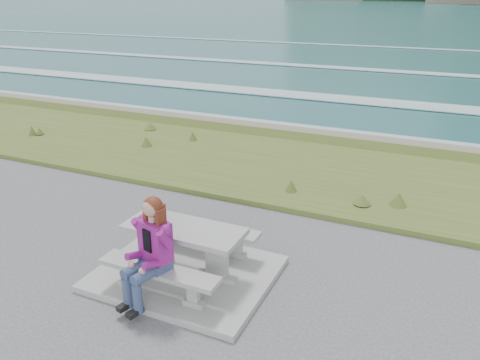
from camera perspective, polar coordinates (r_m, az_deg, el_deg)
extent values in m
cube|color=#979793|center=(7.37, -6.59, -11.22)|extent=(2.60, 2.10, 0.10)
cube|color=#979793|center=(7.58, -10.18, -9.62)|extent=(0.62, 0.12, 0.08)
cube|color=#979793|center=(7.43, -10.33, -7.68)|extent=(0.34, 0.09, 0.51)
cube|color=#979793|center=(7.29, -10.49, -5.66)|extent=(0.62, 0.12, 0.08)
cube|color=#979793|center=(7.09, -2.78, -11.66)|extent=(0.62, 0.12, 0.08)
cube|color=#979793|center=(6.93, -2.83, -9.63)|extent=(0.34, 0.09, 0.51)
cube|color=#979793|center=(6.78, -2.88, -7.51)|extent=(0.62, 0.12, 0.08)
cube|color=#979793|center=(6.98, -6.85, -5.99)|extent=(1.80, 0.75, 0.08)
cube|color=#979793|center=(7.11, -13.40, -12.21)|extent=(0.30, 0.12, 0.08)
cube|color=#979793|center=(7.03, -13.50, -11.20)|extent=(0.17, 0.09, 0.22)
cube|color=#979793|center=(6.95, -13.61, -10.16)|extent=(0.30, 0.12, 0.08)
cube|color=#979793|center=(6.59, -5.65, -14.69)|extent=(0.30, 0.12, 0.08)
cube|color=#979793|center=(6.50, -5.70, -13.63)|extent=(0.17, 0.09, 0.22)
cube|color=#979793|center=(6.42, -5.75, -12.53)|extent=(0.30, 0.12, 0.08)
cube|color=#979793|center=(6.63, -9.90, -10.78)|extent=(1.80, 0.35, 0.07)
cube|color=#979793|center=(8.08, -7.39, -7.32)|extent=(0.30, 0.12, 0.08)
cube|color=#979793|center=(8.00, -7.44, -6.38)|extent=(0.17, 0.09, 0.22)
cube|color=#979793|center=(7.93, -7.49, -5.43)|extent=(0.30, 0.12, 0.08)
cube|color=#979793|center=(7.62, -0.36, -9.03)|extent=(0.30, 0.12, 0.08)
cube|color=#979793|center=(7.55, -0.36, -8.05)|extent=(0.17, 0.09, 0.22)
cube|color=#979793|center=(7.47, -0.36, -7.05)|extent=(0.30, 0.12, 0.08)
cube|color=#979793|center=(7.65, -4.06, -5.73)|extent=(1.80, 0.35, 0.07)
cube|color=#415B22|center=(11.49, 6.22, 1.08)|extent=(160.00, 4.50, 0.22)
cube|color=#6B6450|center=(14.13, 10.01, 4.88)|extent=(160.00, 0.80, 2.20)
plane|color=#215B5F|center=(435.28, 25.57, 19.15)|extent=(1600.00, 1600.00, 0.00)
cube|color=silver|center=(20.35, 14.20, 4.67)|extent=(220.00, 3.00, 0.06)
cube|color=silver|center=(28.04, 17.42, 8.97)|extent=(220.00, 2.00, 0.06)
cube|color=silver|center=(39.79, 19.95, 12.25)|extent=(220.00, 1.40, 0.06)
cube|color=silver|center=(57.62, 21.83, 14.63)|extent=(220.00, 1.00, 0.06)
cube|color=navy|center=(6.60, -11.67, -12.40)|extent=(0.59, 0.84, 0.58)
cube|color=#891778|center=(6.43, -10.29, -7.27)|extent=(0.50, 0.37, 0.57)
sphere|color=tan|center=(6.20, -10.75, -3.32)|extent=(0.24, 0.24, 0.24)
sphere|color=#4F2412|center=(6.21, -10.57, -3.16)|extent=(0.26, 0.26, 0.26)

